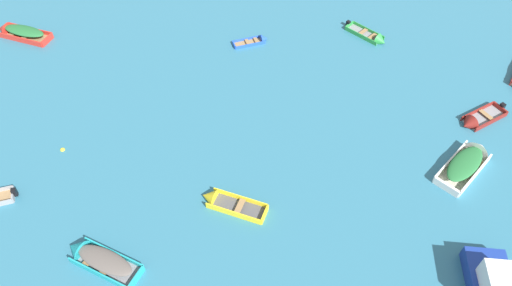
# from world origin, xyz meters

# --- Properties ---
(rowboat_yellow_back_row_center) EXTENTS (3.85, 2.37, 1.04)m
(rowboat_yellow_back_row_center) POSITION_xyz_m (-2.01, 15.58, 0.18)
(rowboat_yellow_back_row_center) COLOR #4C4C51
(rowboat_yellow_back_row_center) RESTS_ON ground_plane
(rowboat_red_center) EXTENTS (4.72, 2.87, 1.29)m
(rowboat_red_center) POSITION_xyz_m (-18.20, 31.62, 0.36)
(rowboat_red_center) COLOR #99754C
(rowboat_red_center) RESTS_ON ground_plane
(rowboat_turquoise_near_right) EXTENTS (4.28, 3.00, 1.21)m
(rowboat_turquoise_near_right) POSITION_xyz_m (-8.24, 12.25, 0.34)
(rowboat_turquoise_near_right) COLOR gray
(rowboat_turquoise_near_right) RESTS_ON ground_plane
(rowboat_blue_cluster_outer) EXTENTS (2.83, 1.55, 0.77)m
(rowboat_blue_cluster_outer) POSITION_xyz_m (0.39, 30.37, 0.12)
(rowboat_blue_cluster_outer) COLOR #99754C
(rowboat_blue_cluster_outer) RESTS_ON ground_plane
(rowboat_green_midfield_right) EXTENTS (3.10, 3.17, 1.00)m
(rowboat_green_midfield_right) POSITION_xyz_m (9.31, 30.45, 0.15)
(rowboat_green_midfield_right) COLOR gray
(rowboat_green_midfield_right) RESTS_ON ground_plane
(rowboat_white_back_row_right) EXTENTS (4.24, 4.21, 1.50)m
(rowboat_white_back_row_right) POSITION_xyz_m (12.57, 18.07, 0.38)
(rowboat_white_back_row_right) COLOR beige
(rowboat_white_back_row_right) RESTS_ON ground_plane
(rowboat_maroon_far_left) EXTENTS (3.51, 2.62, 1.12)m
(rowboat_maroon_far_left) POSITION_xyz_m (14.10, 21.40, 0.16)
(rowboat_maroon_far_left) COLOR gray
(rowboat_maroon_far_left) RESTS_ON ground_plane
(mooring_buoy_near_foreground) EXTENTS (0.28, 0.28, 0.28)m
(mooring_buoy_near_foreground) POSITION_xyz_m (-11.84, 19.71, 0.00)
(mooring_buoy_near_foreground) COLOR yellow
(mooring_buoy_near_foreground) RESTS_ON ground_plane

